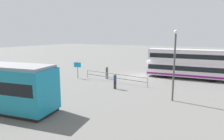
{
  "coord_description": "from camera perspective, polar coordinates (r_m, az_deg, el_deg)",
  "views": [
    {
      "loc": [
        -9.59,
        26.02,
        5.84
      ],
      "look_at": [
        1.11,
        6.15,
        1.88
      ],
      "focal_mm": 32.19,
      "sensor_mm": 36.0,
      "label": 1
    }
  ],
  "objects": [
    {
      "name": "street_lamp",
      "position": [
        18.29,
        17.31,
        2.79
      ],
      "size": [
        0.36,
        0.36,
        6.27
      ],
      "color": "#4C4C51",
      "rests_on": "ground"
    },
    {
      "name": "pedestrian_near_railing",
      "position": [
        26.94,
        -1.47,
        -0.39
      ],
      "size": [
        0.45,
        0.45,
        1.74
      ],
      "color": "#33384C",
      "rests_on": "ground"
    },
    {
      "name": "double_decker_bus",
      "position": [
        28.94,
        20.66,
        1.69
      ],
      "size": [
        10.81,
        3.37,
        3.91
      ],
      "color": "silver",
      "rests_on": "ground"
    },
    {
      "name": "ground_plane",
      "position": [
        28.34,
        7.9,
        -2.03
      ],
      "size": [
        160.0,
        160.0,
        0.0
      ],
      "primitive_type": "plane",
      "color": "slate"
    },
    {
      "name": "pedestrian_railing",
      "position": [
        24.98,
        0.74,
        -1.81
      ],
      "size": [
        8.94,
        0.95,
        1.08
      ],
      "color": "gray",
      "rests_on": "ground"
    },
    {
      "name": "info_sign",
      "position": [
        27.46,
        -9.78,
        0.87
      ],
      "size": [
        1.03,
        0.22,
        2.29
      ],
      "color": "slate",
      "rests_on": "ground"
    },
    {
      "name": "pedestrian_crossing",
      "position": [
        21.85,
        0.86,
        -2.8
      ],
      "size": [
        0.4,
        0.4,
        1.76
      ],
      "color": "black",
      "rests_on": "ground"
    }
  ]
}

